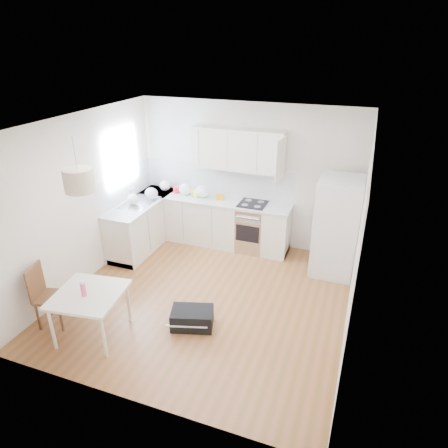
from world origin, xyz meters
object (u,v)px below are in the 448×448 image
gym_bag (192,318)px  dining_table (89,298)px  refrigerator (338,227)px  dining_chair (52,296)px

gym_bag → dining_table: bearing=-169.0°
dining_table → gym_bag: (1.18, 0.63, -0.47)m
refrigerator → dining_chair: refrigerator is taller
dining_table → refrigerator: bearing=37.0°
refrigerator → gym_bag: refrigerator is taller
dining_chair → gym_bag: 1.96m
refrigerator → dining_chair: (-3.53, -2.83, -0.37)m
dining_table → gym_bag: 1.42m
refrigerator → dining_table: 4.05m
dining_table → dining_chair: 0.67m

